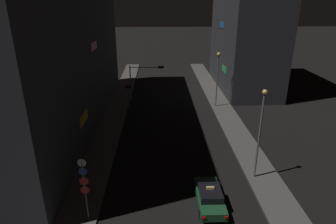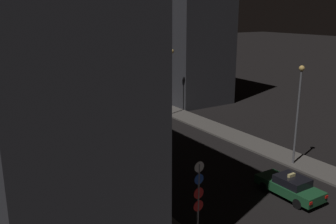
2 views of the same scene
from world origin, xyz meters
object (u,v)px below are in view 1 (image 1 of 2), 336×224
at_px(taxi, 210,197).
at_px(traffic_light_overhead, 143,75).
at_px(traffic_light_left_kerb, 128,92).
at_px(street_lamp_far_block, 218,69).
at_px(sign_pole_left, 84,185).
at_px(street_lamp_near_block, 261,125).

height_order(taxi, traffic_light_overhead, traffic_light_overhead).
height_order(traffic_light_overhead, traffic_light_left_kerb, traffic_light_overhead).
bearing_deg(taxi, street_lamp_far_block, 78.14).
bearing_deg(sign_pole_left, street_lamp_near_block, 19.81).
relative_size(street_lamp_near_block, street_lamp_far_block, 1.03).
height_order(taxi, street_lamp_near_block, street_lamp_near_block).
distance_m(traffic_light_left_kerb, street_lamp_far_block, 12.39).
xyz_separation_m(taxi, street_lamp_far_block, (4.33, 20.62, 4.65)).
xyz_separation_m(sign_pole_left, street_lamp_far_block, (12.85, 21.98, 2.45)).
height_order(traffic_light_left_kerb, sign_pole_left, sign_pole_left).
xyz_separation_m(taxi, street_lamp_near_block, (4.38, 3.28, 4.15)).
distance_m(traffic_light_overhead, street_lamp_far_block, 10.69).
bearing_deg(street_lamp_near_block, taxi, -143.12).
distance_m(traffic_light_left_kerb, street_lamp_near_block, 20.78).
distance_m(sign_pole_left, street_lamp_far_block, 25.58).
relative_size(taxi, traffic_light_left_kerb, 1.29).
height_order(traffic_light_overhead, street_lamp_far_block, street_lamp_far_block).
bearing_deg(traffic_light_overhead, sign_pole_left, -96.23).
relative_size(taxi, traffic_light_overhead, 0.85).
relative_size(traffic_light_left_kerb, sign_pole_left, 0.73).
bearing_deg(sign_pole_left, traffic_light_left_kerb, 87.80).
relative_size(traffic_light_left_kerb, street_lamp_far_block, 0.46).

